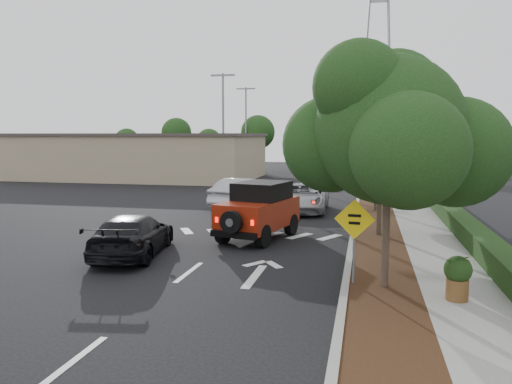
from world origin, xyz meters
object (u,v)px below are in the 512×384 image
(silver_suv_ahead, at_px, (304,197))
(speed_hump_sign, at_px, (354,230))
(red_jeep, at_px, (261,210))
(black_suv_oncoming, at_px, (133,235))

(silver_suv_ahead, distance_m, speed_hump_sign, 13.43)
(red_jeep, xyz_separation_m, speed_hump_sign, (3.75, -5.83, 0.45))
(silver_suv_ahead, bearing_deg, red_jeep, -97.65)
(black_suv_oncoming, distance_m, speed_hump_sign, 7.71)
(red_jeep, bearing_deg, silver_suv_ahead, 97.60)
(speed_hump_sign, bearing_deg, black_suv_oncoming, 170.86)
(silver_suv_ahead, relative_size, black_suv_oncoming, 1.10)
(red_jeep, distance_m, speed_hump_sign, 6.95)
(silver_suv_ahead, bearing_deg, speed_hump_sign, -78.62)
(red_jeep, relative_size, black_suv_oncoming, 0.94)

